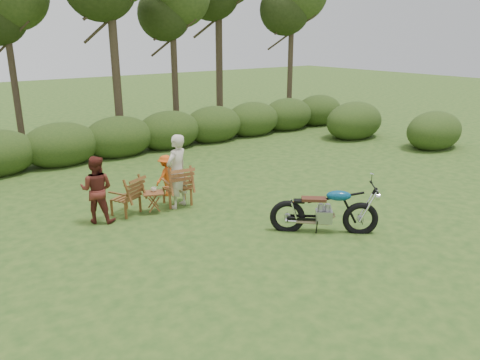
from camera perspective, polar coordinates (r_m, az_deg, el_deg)
ground at (r=9.92m, az=6.27°, el=-7.36°), size 80.00×80.00×0.00m
tree_line at (r=17.61m, az=-14.80°, el=15.81°), size 22.52×11.62×8.14m
motorcycle at (r=10.46m, az=10.06°, el=-6.18°), size 2.21×2.08×1.26m
lawn_chair_right at (r=11.99m, az=-7.59°, el=-2.93°), size 0.81×0.81×1.03m
lawn_chair_left at (r=11.60m, az=-13.65°, el=-4.00°), size 0.87×0.87×0.95m
side_table at (r=11.45m, az=-10.47°, el=-2.70°), size 0.62×0.58×0.51m
cup at (r=11.41m, az=-10.47°, el=-1.14°), size 0.15×0.15×0.10m
adult_a at (r=11.82m, az=-7.52°, el=-3.23°), size 0.79×0.67×1.84m
adult_b at (r=11.30m, az=-16.73°, el=-4.84°), size 0.96×0.93×1.55m
child at (r=12.70m, az=-8.88°, el=-1.82°), size 0.81×0.65×1.10m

